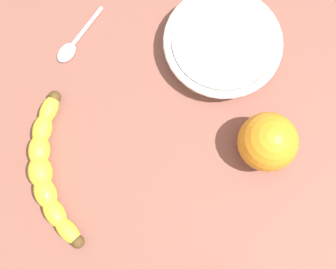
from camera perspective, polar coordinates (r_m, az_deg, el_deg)
name	(u,v)px	position (r cm, az deg, el deg)	size (l,w,h in cm)	color
wooden_tabletop	(162,180)	(57.67, -0.91, -6.75)	(120.00, 120.00, 3.00)	brown
banana	(48,170)	(57.23, -17.52, -5.10)	(20.87, 12.47, 3.40)	yellow
ceramic_bowl	(222,44)	(60.19, 8.08, 13.22)	(18.04, 18.04, 3.55)	white
orange_fruit	(268,142)	(54.50, 14.63, -1.08)	(8.33, 8.33, 8.33)	orange
teaspoon	(69,49)	(63.10, -14.53, 12.20)	(11.08, 4.95, 0.80)	silver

